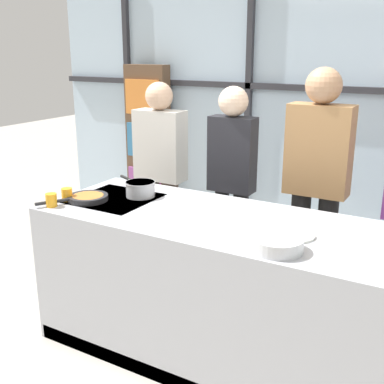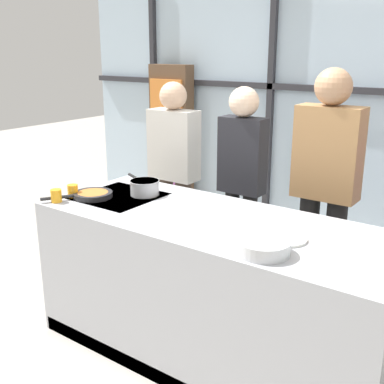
{
  "view_description": "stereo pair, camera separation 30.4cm",
  "coord_description": "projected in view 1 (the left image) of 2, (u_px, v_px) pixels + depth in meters",
  "views": [
    {
      "loc": [
        1.22,
        -2.43,
        1.91
      ],
      "look_at": [
        -0.23,
        0.1,
        1.03
      ],
      "focal_mm": 45.0,
      "sensor_mm": 36.0,
      "label": 1
    },
    {
      "loc": [
        1.47,
        -2.26,
        1.91
      ],
      "look_at": [
        -0.23,
        0.1,
        1.03
      ],
      "focal_mm": 45.0,
      "sensor_mm": 36.0,
      "label": 2
    }
  ],
  "objects": [
    {
      "name": "back_window_wall",
      "position": [
        324.0,
        103.0,
        4.6
      ],
      "size": [
        6.4,
        0.1,
        2.8
      ],
      "color": "silver",
      "rests_on": "ground_plane"
    },
    {
      "name": "juice_glass_far",
      "position": [
        67.0,
        195.0,
        3.19
      ],
      "size": [
        0.07,
        0.07,
        0.09
      ],
      "primitive_type": "cylinder",
      "color": "orange",
      "rests_on": "demo_island"
    },
    {
      "name": "ground_plane",
      "position": [
        215.0,
        352.0,
        3.15
      ],
      "size": [
        18.0,
        18.0,
        0.0
      ],
      "primitive_type": "plane",
      "color": "#ADA89E"
    },
    {
      "name": "demo_island",
      "position": [
        216.0,
        288.0,
        3.01
      ],
      "size": [
        2.24,
        0.88,
        0.93
      ],
      "color": "#A8AAB2",
      "rests_on": "ground_plane"
    },
    {
      "name": "frying_pan",
      "position": [
        87.0,
        198.0,
        3.2
      ],
      "size": [
        0.32,
        0.43,
        0.04
      ],
      "color": "#232326",
      "rests_on": "demo_island"
    },
    {
      "name": "mixing_bowl",
      "position": [
        277.0,
        243.0,
        2.4
      ],
      "size": [
        0.26,
        0.26,
        0.07
      ],
      "color": "silver",
      "rests_on": "demo_island"
    },
    {
      "name": "spectator_center_right",
      "position": [
        317.0,
        177.0,
        3.44
      ],
      "size": [
        0.45,
        0.25,
        1.79
      ],
      "rotation": [
        0.0,
        0.0,
        3.14
      ],
      "color": "black",
      "rests_on": "ground_plane"
    },
    {
      "name": "bookshelf",
      "position": [
        148.0,
        142.0,
        5.53
      ],
      "size": [
        0.52,
        0.19,
        1.73
      ],
      "color": "brown",
      "rests_on": "ground_plane"
    },
    {
      "name": "spectator_far_left",
      "position": [
        161.0,
        167.0,
        4.11
      ],
      "size": [
        0.43,
        0.23,
        1.64
      ],
      "rotation": [
        0.0,
        0.0,
        3.14
      ],
      "color": "#47382D",
      "rests_on": "ground_plane"
    },
    {
      "name": "spectator_center_left",
      "position": [
        232.0,
        174.0,
        3.78
      ],
      "size": [
        0.36,
        0.23,
        1.64
      ],
      "rotation": [
        0.0,
        0.0,
        3.14
      ],
      "color": "black",
      "rests_on": "ground_plane"
    },
    {
      "name": "white_plate",
      "position": [
        294.0,
        235.0,
        2.59
      ],
      "size": [
        0.22,
        0.22,
        0.01
      ],
      "primitive_type": "cylinder",
      "color": "white",
      "rests_on": "demo_island"
    },
    {
      "name": "juice_glass_near",
      "position": [
        51.0,
        200.0,
        3.07
      ],
      "size": [
        0.07,
        0.07,
        0.09
      ],
      "primitive_type": "cylinder",
      "color": "orange",
      "rests_on": "demo_island"
    },
    {
      "name": "saucepan",
      "position": [
        140.0,
        188.0,
        3.28
      ],
      "size": [
        0.36,
        0.23,
        0.1
      ],
      "color": "silver",
      "rests_on": "demo_island"
    }
  ]
}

